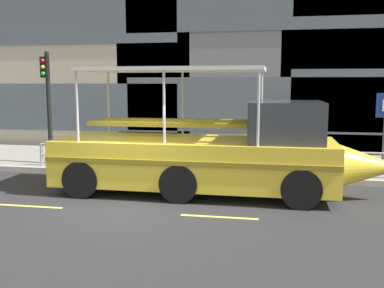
# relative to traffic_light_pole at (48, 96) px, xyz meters

# --- Properties ---
(ground_plane) EXTENTS (120.00, 120.00, 0.00)m
(ground_plane) POSITION_rel_traffic_light_pole_xyz_m (4.34, -3.84, -2.60)
(ground_plane) COLOR #2B2B2D
(sidewalk) EXTENTS (32.00, 4.80, 0.18)m
(sidewalk) POSITION_rel_traffic_light_pole_xyz_m (4.34, 1.76, -2.51)
(sidewalk) COLOR gray
(sidewalk) RESTS_ON ground_plane
(curb_edge) EXTENTS (32.00, 0.18, 0.18)m
(curb_edge) POSITION_rel_traffic_light_pole_xyz_m (4.34, -0.73, -2.51)
(curb_edge) COLOR #B2ADA3
(curb_edge) RESTS_ON ground_plane
(lane_centreline) EXTENTS (25.80, 0.12, 0.01)m
(lane_centreline) POSITION_rel_traffic_light_pole_xyz_m (4.34, -4.67, -2.60)
(lane_centreline) COLOR #DBD64C
(lane_centreline) RESTS_ON ground_plane
(curb_guardrail) EXTENTS (12.31, 0.09, 0.80)m
(curb_guardrail) POSITION_rel_traffic_light_pole_xyz_m (5.98, -0.39, -1.88)
(curb_guardrail) COLOR #9EA0A8
(curb_guardrail) RESTS_ON sidewalk
(traffic_light_pole) EXTENTS (0.24, 0.46, 3.99)m
(traffic_light_pole) POSITION_rel_traffic_light_pole_xyz_m (0.00, 0.00, 0.00)
(traffic_light_pole) COLOR black
(traffic_light_pole) RESTS_ON sidewalk
(duck_tour_boat) EXTENTS (9.56, 2.63, 3.48)m
(duck_tour_boat) POSITION_rel_traffic_light_pole_xyz_m (6.30, -2.47, -1.48)
(duck_tour_boat) COLOR yellow
(duck_tour_boat) RESTS_ON ground_plane
(pedestrian_near_bow) EXTENTS (0.24, 0.42, 1.51)m
(pedestrian_near_bow) POSITION_rel_traffic_light_pole_xyz_m (9.55, 0.96, -1.51)
(pedestrian_near_bow) COLOR #47423D
(pedestrian_near_bow) RESTS_ON sidewalk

